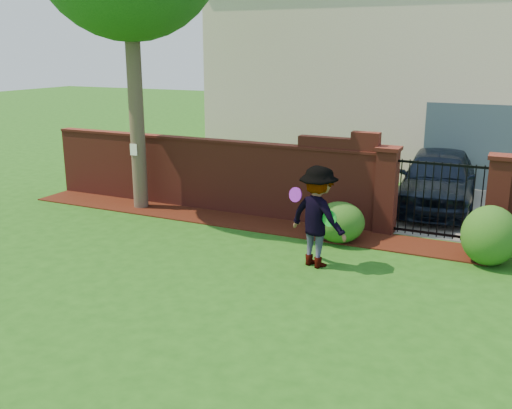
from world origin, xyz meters
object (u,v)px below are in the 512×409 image
at_px(man, 316,217).
at_px(frisbee_green, 329,218).
at_px(frisbee_purple, 295,195).
at_px(car, 437,181).

xyz_separation_m(man, frisbee_green, (0.29, -0.14, 0.05)).
bearing_deg(frisbee_purple, frisbee_green, -6.50).
distance_m(frisbee_purple, frisbee_green, 0.76).
bearing_deg(frisbee_green, man, 154.86).
height_order(man, frisbee_green, man).
relative_size(car, man, 2.34).
bearing_deg(man, frisbee_green, 174.85).
xyz_separation_m(car, frisbee_green, (-1.10, -4.96, 0.24)).
bearing_deg(frisbee_green, frisbee_purple, 173.50).
distance_m(car, man, 5.02).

